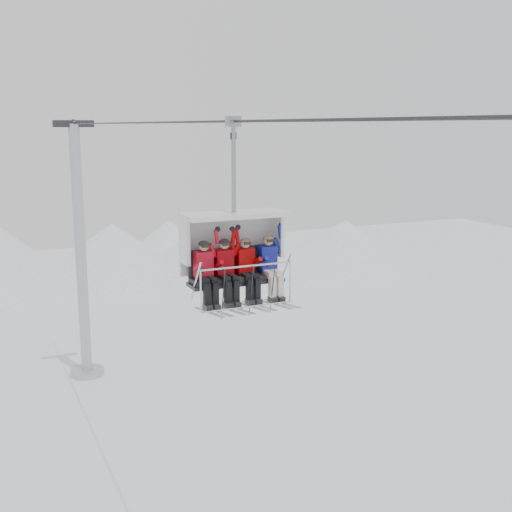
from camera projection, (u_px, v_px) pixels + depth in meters
name	position (u px, v px, depth m)	size (l,w,h in m)	color
ridgeline	(20.00, 257.00, 51.33)	(72.00, 21.00, 7.00)	white
lift_tower_right	(82.00, 270.00, 33.51)	(2.00, 1.80, 13.48)	#ADB0B4
haul_cable	(256.00, 121.00, 12.39)	(0.06, 0.06, 50.00)	#2A2A2F
chairlift_carrier	(232.00, 245.00, 14.05)	(2.25, 1.17, 3.98)	black
skier_far_left	(206.00, 271.00, 13.57)	(0.38, 1.69, 1.54)	red
skier_center_left	(226.00, 269.00, 13.76)	(0.39, 1.69, 1.55)	#A4030B
skier_center_right	(247.00, 268.00, 13.96)	(0.38, 1.69, 1.52)	#AE0405
skier_far_right	(270.00, 265.00, 14.19)	(0.39, 1.69, 1.55)	#181F9A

